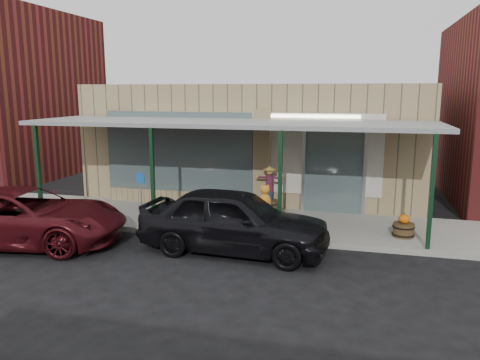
% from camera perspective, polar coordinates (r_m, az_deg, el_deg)
% --- Properties ---
extents(ground, '(120.00, 120.00, 0.00)m').
position_cam_1_polar(ground, '(11.11, -6.49, -10.27)').
color(ground, black).
rests_on(ground, ground).
extents(sidewalk, '(40.00, 3.20, 0.15)m').
position_cam_1_polar(sidewalk, '(14.33, -1.35, -5.00)').
color(sidewalk, gray).
rests_on(sidewalk, ground).
extents(storefront, '(12.00, 6.25, 4.20)m').
position_cam_1_polar(storefront, '(18.31, 2.52, 4.90)').
color(storefront, '#917F59').
rests_on(storefront, ground).
extents(awning, '(12.00, 3.00, 3.04)m').
position_cam_1_polar(awning, '(13.78, -1.45, 6.77)').
color(awning, gray).
rests_on(awning, ground).
extents(block_buildings_near, '(61.00, 8.00, 8.00)m').
position_cam_1_polar(block_buildings_near, '(18.94, 9.27, 10.04)').
color(block_buildings_near, maroon).
rests_on(block_buildings_near, ground).
extents(barrel_scarecrow, '(0.92, 0.65, 1.51)m').
position_cam_1_polar(barrel_scarecrow, '(14.98, 3.60, -2.01)').
color(barrel_scarecrow, '#503D20').
rests_on(barrel_scarecrow, sidewalk).
extents(barrel_pumpkin, '(0.65, 0.65, 0.65)m').
position_cam_1_polar(barrel_pumpkin, '(13.25, 19.32, -5.57)').
color(barrel_pumpkin, '#503D20').
rests_on(barrel_pumpkin, sidewalk).
extents(handicap_sign, '(0.30, 0.12, 1.49)m').
position_cam_1_polar(handicap_sign, '(13.99, -11.98, -1.26)').
color(handicap_sign, gray).
rests_on(handicap_sign, sidewalk).
extents(parked_sedan, '(4.86, 2.19, 1.62)m').
position_cam_1_polar(parked_sedan, '(11.68, -0.73, -4.94)').
color(parked_sedan, black).
rests_on(parked_sedan, ground).
extents(car_maroon, '(5.62, 3.28, 1.47)m').
position_cam_1_polar(car_maroon, '(13.55, -24.91, -4.07)').
color(car_maroon, '#4B0F15').
rests_on(car_maroon, ground).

